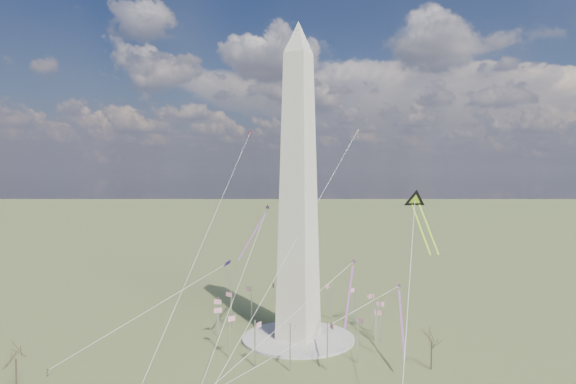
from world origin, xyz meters
The scene contains 14 objects.
ground centered at (0.00, 0.00, 0.00)m, with size 2000.00×2000.00×0.00m, color #4A582C.
plaza centered at (0.00, 0.00, 0.40)m, with size 36.00×36.00×0.80m, color #B2AAA3.
washington_monument centered at (0.00, 0.00, 47.95)m, with size 15.56×15.56×100.00m.
flagpole_ring centered at (0.00, 0.00, 7.27)m, with size 54.40×54.40×13.00m.
tree_near centered at (43.21, -4.69, 8.23)m, with size 6.60×6.60×11.55m.
tree_far centered at (-44.21, -66.49, 8.06)m, with size 6.47×6.47×11.32m.
person_west centered at (-44.49, -57.53, 0.92)m, with size 0.89×0.69×1.83m, color gray.
kite_delta_black centered at (34.59, 10.96, 44.19)m, with size 14.94×20.19×17.18m.
kite_diamond_purple centered at (-26.66, -1.11, 21.56)m, with size 2.15×3.26×9.81m.
kite_streamer_left centered at (22.40, -11.76, 22.53)m, with size 6.86×20.58×14.44m.
kite_streamer_mid centered at (-12.13, -4.51, 36.70)m, with size 4.11×22.05×15.17m.
kite_streamer_right centered at (33.48, -0.73, 14.14)m, with size 9.07×21.18×15.22m.
kite_small_red centered at (-36.71, 29.24, 69.18)m, with size 1.38×2.24×5.09m.
kite_small_white centered at (3.31, 43.34, 69.01)m, with size 1.21×1.83×3.97m.
Camera 1 is at (74.48, -144.12, 53.83)m, focal length 32.00 mm.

